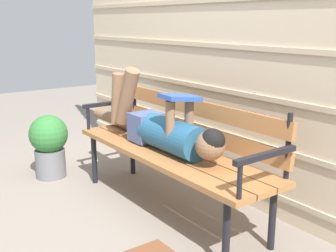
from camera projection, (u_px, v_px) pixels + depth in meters
The scene contains 5 objects.
ground_plane at pixel (160, 212), 3.05m from camera, with size 12.00×12.00×0.00m, color gray.
house_siding at pixel (230, 46), 3.12m from camera, with size 4.39×0.08×2.34m.
park_bench at pixel (176, 144), 3.00m from camera, with size 1.83×0.51×0.85m.
reclining_person at pixel (160, 127), 3.01m from camera, with size 1.74×0.27×0.56m.
potted_plant at pixel (49, 143), 3.67m from camera, with size 0.34×0.34×0.56m.
Camera 1 is at (2.30, -1.60, 1.35)m, focal length 44.74 mm.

